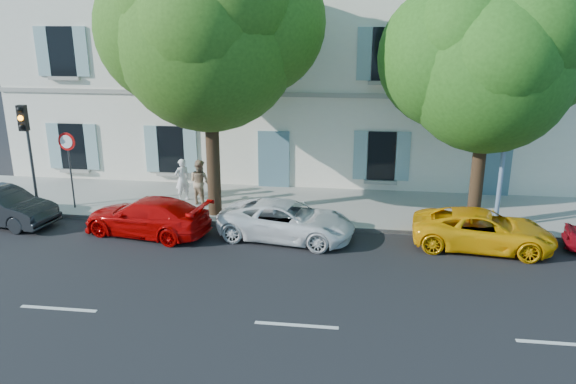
# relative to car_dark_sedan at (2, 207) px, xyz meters

# --- Properties ---
(ground) EXTENTS (90.00, 90.00, 0.00)m
(ground) POSITION_rel_car_dark_sedan_xyz_m (10.97, -1.39, -0.65)
(ground) COLOR black
(sidewalk) EXTENTS (36.00, 4.50, 0.15)m
(sidewalk) POSITION_rel_car_dark_sedan_xyz_m (10.97, 3.06, -0.57)
(sidewalk) COLOR #A09E96
(sidewalk) RESTS_ON ground
(kerb) EXTENTS (36.00, 0.16, 0.16)m
(kerb) POSITION_rel_car_dark_sedan_xyz_m (10.97, 0.89, -0.57)
(kerb) COLOR #9E998E
(kerb) RESTS_ON ground
(building) EXTENTS (28.00, 7.00, 12.00)m
(building) POSITION_rel_car_dark_sedan_xyz_m (10.97, 8.81, 5.35)
(building) COLOR white
(building) RESTS_ON ground
(car_dark_sedan) EXTENTS (4.12, 2.15, 1.29)m
(car_dark_sedan) POSITION_rel_car_dark_sedan_xyz_m (0.00, 0.00, 0.00)
(car_dark_sedan) COLOR black
(car_dark_sedan) RESTS_ON ground
(car_red_coupe) EXTENTS (4.56, 2.52, 1.25)m
(car_red_coupe) POSITION_rel_car_dark_sedan_xyz_m (5.35, -0.24, -0.02)
(car_red_coupe) COLOR #BC0505
(car_red_coupe) RESTS_ON ground
(car_white_coupe) EXTENTS (4.70, 2.71, 1.23)m
(car_white_coupe) POSITION_rel_car_dark_sedan_xyz_m (10.02, -0.00, -0.03)
(car_white_coupe) COLOR white
(car_white_coupe) RESTS_ON ground
(car_yellow_supercar) EXTENTS (4.53, 2.44, 1.21)m
(car_yellow_supercar) POSITION_rel_car_dark_sedan_xyz_m (16.23, 0.01, -0.04)
(car_yellow_supercar) COLOR #FFB30A
(car_yellow_supercar) RESTS_ON ground
(tree_left) EXTENTS (6.10, 6.10, 9.46)m
(tree_left) POSITION_rel_car_dark_sedan_xyz_m (7.19, 1.63, 5.59)
(tree_left) COLOR #3A2819
(tree_left) RESTS_ON sidewalk
(tree_right) EXTENTS (5.34, 5.34, 8.22)m
(tree_right) POSITION_rel_car_dark_sedan_xyz_m (16.19, 1.50, 4.78)
(tree_right) COLOR #3A2819
(tree_right) RESTS_ON sidewalk
(traffic_light) EXTENTS (0.30, 0.44, 3.88)m
(traffic_light) POSITION_rel_car_dark_sedan_xyz_m (0.51, 1.18, 2.31)
(traffic_light) COLOR #383A3D
(traffic_light) RESTS_ON sidewalk
(road_sign) EXTENTS (0.66, 0.11, 2.86)m
(road_sign) POSITION_rel_car_dark_sedan_xyz_m (1.80, 1.57, 1.56)
(road_sign) COLOR #383A3D
(road_sign) RESTS_ON sidewalk
(street_lamp) EXTENTS (0.24, 1.59, 7.48)m
(street_lamp) POSITION_rel_car_dark_sedan_xyz_m (16.94, 1.30, 3.74)
(street_lamp) COLOR #7293BF
(street_lamp) RESTS_ON sidewalk
(pedestrian_a) EXTENTS (0.71, 0.69, 1.65)m
(pedestrian_a) POSITION_rel_car_dark_sedan_xyz_m (5.56, 2.99, 0.33)
(pedestrian_a) COLOR white
(pedestrian_a) RESTS_ON sidewalk
(pedestrian_b) EXTENTS (1.04, 0.96, 1.72)m
(pedestrian_b) POSITION_rel_car_dark_sedan_xyz_m (6.34, 2.66, 0.36)
(pedestrian_b) COLOR tan
(pedestrian_b) RESTS_ON sidewalk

